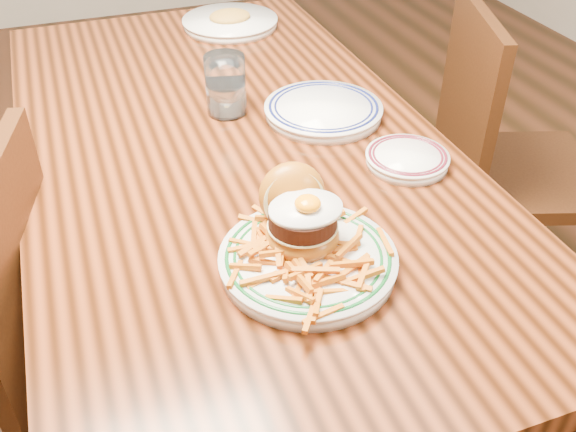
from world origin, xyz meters
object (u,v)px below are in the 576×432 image
object	(u,v)px
table	(233,173)
chair_right	(500,159)
side_plate	(407,158)
main_plate	(305,244)

from	to	relation	value
table	chair_right	distance (m)	0.81
table	side_plate	xyz separation A→B (m)	(0.30, -0.22, 0.10)
chair_right	main_plate	size ratio (longest dim) A/B	3.06
chair_right	main_plate	bearing A→B (deg)	51.47
chair_right	table	bearing A→B (deg)	24.72
main_plate	side_plate	distance (m)	0.36
table	main_plate	size ratio (longest dim) A/B	5.45
main_plate	chair_right	bearing A→B (deg)	38.79
chair_right	main_plate	xyz separation A→B (m)	(-0.78, -0.50, 0.31)
main_plate	side_plate	bearing A→B (deg)	40.63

